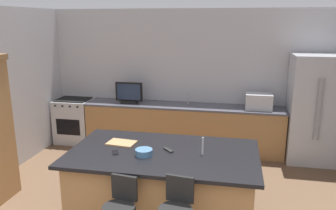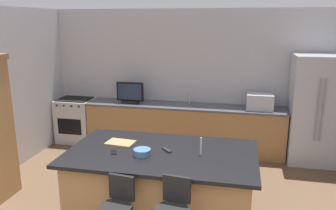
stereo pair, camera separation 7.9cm
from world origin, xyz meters
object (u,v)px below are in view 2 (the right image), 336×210
object	(u,v)px
tv_monitor	(130,93)
tv_remote	(167,150)
range_oven	(76,120)
cutting_board	(121,143)
kitchen_island	(162,185)
refrigerator	(314,110)
fruit_bowl	(142,152)
cell_phone	(114,152)
microwave	(260,102)

from	to	relation	value
tv_monitor	tv_remote	world-z (taller)	tv_monitor
range_oven	cutting_board	bearing A→B (deg)	-51.38
tv_remote	cutting_board	size ratio (longest dim) A/B	0.47
kitchen_island	refrigerator	distance (m)	3.32
range_oven	tv_monitor	size ratio (longest dim) A/B	1.71
tv_monitor	fruit_bowl	world-z (taller)	tv_monitor
tv_remote	fruit_bowl	bearing A→B (deg)	174.56
cell_phone	fruit_bowl	bearing A→B (deg)	-25.57
microwave	fruit_bowl	size ratio (longest dim) A/B	2.30
refrigerator	cell_phone	world-z (taller)	refrigerator
refrigerator	tv_monitor	world-z (taller)	refrigerator
range_oven	cutting_board	size ratio (longest dim) A/B	2.57
refrigerator	range_oven	distance (m)	4.70
kitchen_island	range_oven	xyz separation A→B (m)	(-2.45, 2.49, -0.02)
refrigerator	microwave	bearing A→B (deg)	175.51
microwave	tv_monitor	xyz separation A→B (m)	(-2.50, -0.05, 0.05)
kitchen_island	cutting_board	size ratio (longest dim) A/B	6.45
tv_monitor	fruit_bowl	size ratio (longest dim) A/B	2.60
refrigerator	tv_remote	bearing A→B (deg)	-132.41
microwave	fruit_bowl	bearing A→B (deg)	-119.24
fruit_bowl	microwave	bearing A→B (deg)	60.76
kitchen_island	tv_remote	distance (m)	0.48
refrigerator	tv_remote	size ratio (longest dim) A/B	11.42
refrigerator	fruit_bowl	bearing A→B (deg)	-133.29
fruit_bowl	cutting_board	xyz separation A→B (m)	(-0.40, 0.33, -0.03)
fruit_bowl	refrigerator	bearing A→B (deg)	46.71
range_oven	microwave	distance (m)	3.78
refrigerator	microwave	distance (m)	0.95
tv_monitor	cutting_board	xyz separation A→B (m)	(0.62, -2.26, -0.16)
kitchen_island	fruit_bowl	world-z (taller)	fruit_bowl
refrigerator	range_oven	xyz separation A→B (m)	(-4.67, 0.07, -0.51)
fruit_bowl	cell_phone	xyz separation A→B (m)	(-0.37, 0.01, -0.04)
refrigerator	microwave	world-z (taller)	refrigerator
tv_monitor	cell_phone	distance (m)	2.67
range_oven	refrigerator	bearing A→B (deg)	-0.89
kitchen_island	tv_remote	xyz separation A→B (m)	(0.06, 0.04, 0.47)
range_oven	cell_phone	bearing A→B (deg)	-54.54
cutting_board	range_oven	bearing A→B (deg)	128.62
microwave	cutting_board	size ratio (longest dim) A/B	1.33
range_oven	cutting_board	xyz separation A→B (m)	(1.85, -2.32, 0.49)
fruit_bowl	tv_remote	distance (m)	0.33
range_oven	cell_phone	world-z (taller)	cell_phone
range_oven	microwave	world-z (taller)	microwave
cell_phone	tv_remote	distance (m)	0.65
kitchen_island	refrigerator	bearing A→B (deg)	47.30
tv_remote	microwave	bearing A→B (deg)	19.81
tv_monitor	range_oven	bearing A→B (deg)	177.64
tv_monitor	fruit_bowl	bearing A→B (deg)	-68.71
tv_monitor	cell_phone	world-z (taller)	tv_monitor
kitchen_island	fruit_bowl	bearing A→B (deg)	-140.83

